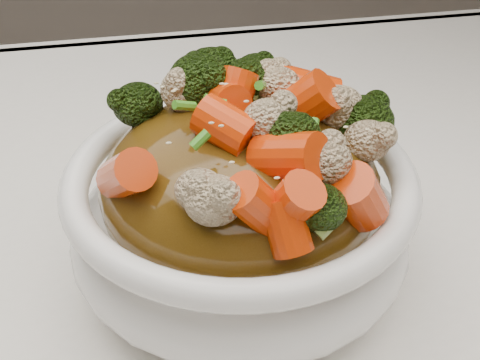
{
  "coord_description": "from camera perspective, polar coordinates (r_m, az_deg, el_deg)",
  "views": [
    {
      "loc": [
        -0.02,
        -0.32,
        1.05
      ],
      "look_at": [
        0.04,
        0.0,
        0.82
      ],
      "focal_mm": 50.0,
      "sensor_mm": 36.0,
      "label": 1
    }
  ],
  "objects": [
    {
      "name": "cauliflower",
      "position": [
        0.37,
        0.0,
        6.99
      ],
      "size": [
        0.22,
        0.22,
        0.04
      ],
      "primitive_type": null,
      "rotation": [
        0.0,
        0.0,
        -0.34
      ],
      "color": "beige",
      "rests_on": "sauce_base"
    },
    {
      "name": "sesame_seeds",
      "position": [
        0.37,
        -0.0,
        7.53
      ],
      "size": [
        0.19,
        0.19,
        0.01
      ],
      "primitive_type": null,
      "rotation": [
        0.0,
        0.0,
        -0.34
      ],
      "color": "beige",
      "rests_on": "sauce_base"
    },
    {
      "name": "tablecloth",
      "position": [
        0.46,
        -5.46,
        -10.3
      ],
      "size": [
        1.2,
        0.8,
        0.04
      ],
      "primitive_type": "cube",
      "color": "white",
      "rests_on": "dining_table"
    },
    {
      "name": "carrots",
      "position": [
        0.37,
        0.0,
        7.39
      ],
      "size": [
        0.22,
        0.22,
        0.05
      ],
      "primitive_type": null,
      "rotation": [
        0.0,
        0.0,
        -0.34
      ],
      "color": "red",
      "rests_on": "sauce_base"
    },
    {
      "name": "broccoli",
      "position": [
        0.37,
        0.0,
        7.26
      ],
      "size": [
        0.22,
        0.22,
        0.04
      ],
      "primitive_type": null,
      "rotation": [
        0.0,
        0.0,
        -0.34
      ],
      "color": "black",
      "rests_on": "sauce_base"
    },
    {
      "name": "bowl",
      "position": [
        0.42,
        -0.0,
        -3.57
      ],
      "size": [
        0.27,
        0.27,
        0.08
      ],
      "primitive_type": null,
      "rotation": [
        0.0,
        0.0,
        -0.34
      ],
      "color": "white",
      "rests_on": "tablecloth"
    },
    {
      "name": "sauce_base",
      "position": [
        0.4,
        0.0,
        -0.34
      ],
      "size": [
        0.22,
        0.22,
        0.09
      ],
      "primitive_type": "ellipsoid",
      "rotation": [
        0.0,
        0.0,
        -0.34
      ],
      "color": "#4C330D",
      "rests_on": "bowl"
    },
    {
      "name": "scallions",
      "position": [
        0.37,
        0.0,
        7.53
      ],
      "size": [
        0.16,
        0.16,
        0.02
      ],
      "primitive_type": null,
      "rotation": [
        0.0,
        0.0,
        -0.34
      ],
      "color": "#3F9322",
      "rests_on": "sauce_base"
    }
  ]
}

